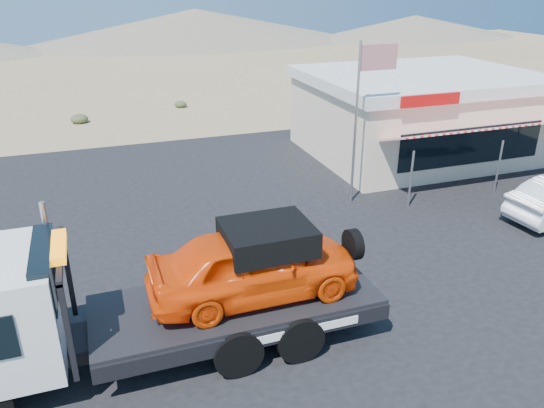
# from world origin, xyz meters

# --- Properties ---
(ground) EXTENTS (120.00, 120.00, 0.00)m
(ground) POSITION_xyz_m (0.00, 0.00, 0.00)
(ground) COLOR #917552
(ground) RESTS_ON ground
(asphalt_lot) EXTENTS (32.00, 24.00, 0.02)m
(asphalt_lot) POSITION_xyz_m (2.00, 3.00, 0.01)
(asphalt_lot) COLOR black
(asphalt_lot) RESTS_ON ground
(tow_truck) EXTENTS (9.54, 2.83, 3.19)m
(tow_truck) POSITION_xyz_m (-3.54, -2.13, 1.72)
(tow_truck) COLOR black
(tow_truck) RESTS_ON asphalt_lot
(jerky_store) EXTENTS (10.40, 9.97, 3.90)m
(jerky_store) POSITION_xyz_m (10.50, 8.97, 1.99)
(jerky_store) COLOR beige
(jerky_store) RESTS_ON asphalt_lot
(flagpole) EXTENTS (1.55, 0.10, 6.00)m
(flagpole) POSITION_xyz_m (4.93, 4.50, 3.76)
(flagpole) COLOR #99999E
(flagpole) RESTS_ON asphalt_lot
(distant_hills) EXTENTS (126.00, 48.00, 4.20)m
(distant_hills) POSITION_xyz_m (-9.77, 55.14, 1.89)
(distant_hills) COLOR #726B59
(distant_hills) RESTS_ON ground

